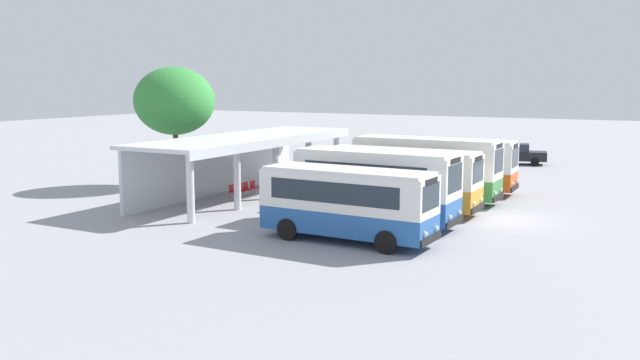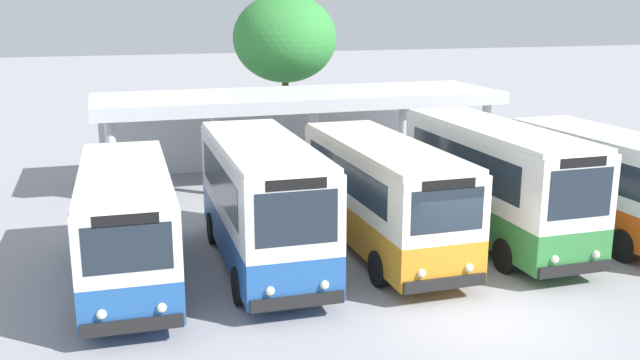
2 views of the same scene
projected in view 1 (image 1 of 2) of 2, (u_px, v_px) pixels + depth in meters
name	position (u px, v px, depth m)	size (l,w,h in m)	color
ground_plane	(504.00, 219.00, 31.29)	(180.00, 180.00, 0.00)	#939399
city_bus_nearest_orange	(347.00, 201.00, 26.71)	(2.39, 7.23, 2.96)	black
city_bus_second_in_row	(376.00, 184.00, 29.80)	(2.44, 7.44, 3.37)	black
city_bus_middle_cream	(400.00, 177.00, 32.91)	(2.32, 7.87, 3.10)	black
city_bus_fourth_amber	(426.00, 167.00, 35.83)	(2.27, 7.92, 3.41)	black
city_bus_fifth_blue	(454.00, 163.00, 38.60)	(2.46, 7.04, 3.10)	black
parked_car_flank	(515.00, 153.00, 52.15)	(2.66, 4.84, 1.62)	black
terminal_canopy	(240.00, 150.00, 37.60)	(15.87, 4.78, 3.40)	silver
waiting_chair_end_by_column	(233.00, 191.00, 36.22)	(0.45, 0.45, 0.86)	slate
waiting_chair_second_from_end	(242.00, 189.00, 36.68)	(0.45, 0.45, 0.86)	slate
waiting_chair_middle_seat	(247.00, 188.00, 37.24)	(0.45, 0.45, 0.86)	slate
waiting_chair_fourth_seat	(254.00, 186.00, 37.74)	(0.45, 0.45, 0.86)	slate
roadside_tree_behind_canopy	(174.00, 101.00, 40.63)	(4.87, 4.87, 7.29)	brown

